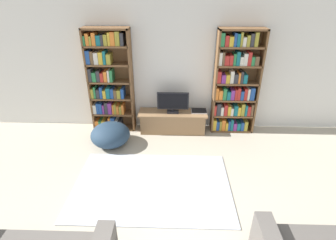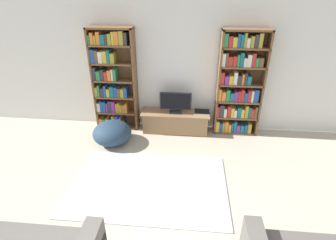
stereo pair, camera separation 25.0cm
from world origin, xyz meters
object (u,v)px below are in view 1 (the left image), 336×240
bookshelf_right (235,84)px  beanbag_ottoman (110,135)px  laptop (199,111)px  bookshelf_left (109,81)px  television (173,102)px  tv_stand (173,121)px

bookshelf_right → beanbag_ottoman: 2.62m
bookshelf_right → laptop: size_ratio=6.48×
bookshelf_left → television: 1.35m
bookshelf_left → tv_stand: bearing=-4.5°
laptop → tv_stand: bearing=-174.8°
bookshelf_right → tv_stand: (-1.22, -0.10, -0.80)m
bookshelf_left → beanbag_ottoman: bookshelf_left is taller
bookshelf_right → laptop: 0.89m
television → laptop: (0.54, 0.06, -0.22)m
bookshelf_right → television: (-1.22, -0.11, -0.36)m
bookshelf_right → laptop: (-0.68, -0.05, -0.57)m
tv_stand → laptop: size_ratio=4.37×
bookshelf_right → television: bookshelf_right is taller
beanbag_ottoman → bookshelf_right: bearing=16.0°
tv_stand → television: bearing=-90.0°
bookshelf_left → bookshelf_right: (2.51, -0.00, -0.03)m
bookshelf_left → tv_stand: 1.54m
bookshelf_left → bookshelf_right: bearing=-0.1°
bookshelf_right → television: bearing=-174.9°
bookshelf_left → laptop: bookshelf_left is taller
bookshelf_right → bookshelf_left: bearing=179.9°
bookshelf_right → beanbag_ottoman: (-2.40, -0.69, -0.79)m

